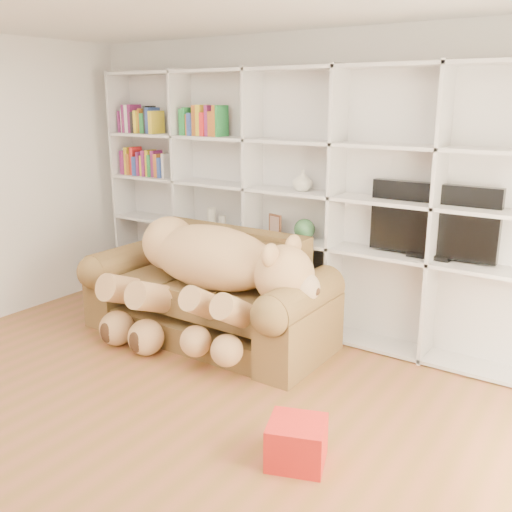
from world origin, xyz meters
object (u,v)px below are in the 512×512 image
Objects in this scene: gift_box at (297,442)px; tv at (433,222)px; sofa at (210,298)px; teddy_bear at (206,271)px.

tv is (0.13, 1.91, 1.03)m from gift_box.
tv is (1.76, 0.69, 0.80)m from sofa.
gift_box is at bearing -94.02° from tv.
teddy_bear is 1.90m from gift_box.
sofa is 1.21× the size of teddy_bear.
gift_box is at bearing -36.78° from sofa.
sofa reaches higher than gift_box.
sofa is 0.40m from teddy_bear.
teddy_bear reaches higher than sofa.
sofa is 2.04m from gift_box.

